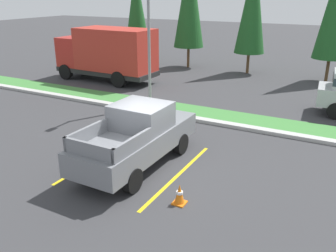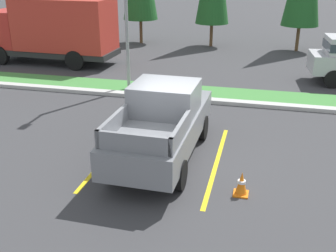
{
  "view_description": "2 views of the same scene",
  "coord_description": "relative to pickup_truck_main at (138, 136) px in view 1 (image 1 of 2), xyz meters",
  "views": [
    {
      "loc": [
        5.71,
        -9.43,
        5.58
      ],
      "look_at": [
        0.11,
        1.13,
        1.11
      ],
      "focal_mm": 38.76,
      "sensor_mm": 36.0,
      "label": 1
    },
    {
      "loc": [
        2.2,
        -10.15,
        5.23
      ],
      "look_at": [
        -0.22,
        -0.26,
        1.05
      ],
      "focal_mm": 43.56,
      "sensor_mm": 36.0,
      "label": 2
    }
  ],
  "objects": [
    {
      "name": "cargo_truck_distant",
      "position": [
        -8.36,
        9.57,
        0.81
      ],
      "size": [
        6.87,
        2.67,
        3.4
      ],
      "color": "black",
      "rests_on": "ground"
    },
    {
      "name": "cypress_tree_center",
      "position": [
        -0.95,
        16.18,
        3.72
      ],
      "size": [
        2.1,
        2.1,
        8.09
      ],
      "color": "brown",
      "rests_on": "ground"
    },
    {
      "name": "curb_strip",
      "position": [
        0.43,
        5.03,
        -0.97
      ],
      "size": [
        56.0,
        0.4,
        0.15
      ],
      "primitive_type": "cube",
      "color": "#B2B2AD",
      "rests_on": "ground"
    },
    {
      "name": "pickup_truck_main",
      "position": [
        0.0,
        0.0,
        0.0
      ],
      "size": [
        2.05,
        5.26,
        2.1
      ],
      "color": "black",
      "rests_on": "ground"
    },
    {
      "name": "grass_median",
      "position": [
        0.43,
        6.13,
        -1.01
      ],
      "size": [
        56.0,
        1.8,
        0.06
      ],
      "primitive_type": "cube",
      "color": "#42843D",
      "rests_on": "ground"
    },
    {
      "name": "parking_line_far",
      "position": [
        1.55,
        -0.05,
        -1.04
      ],
      "size": [
        0.12,
        4.8,
        0.01
      ],
      "primitive_type": "cube",
      "color": "yellow",
      "rests_on": "ground"
    },
    {
      "name": "ground_plane",
      "position": [
        0.43,
        0.03,
        -1.04
      ],
      "size": [
        120.0,
        120.0,
        0.0
      ],
      "primitive_type": "plane",
      "color": "#38383A"
    },
    {
      "name": "traffic_cone",
      "position": [
        2.33,
        -1.53,
        -0.75
      ],
      "size": [
        0.36,
        0.36,
        0.6
      ],
      "color": "orange",
      "rests_on": "ground"
    },
    {
      "name": "street_light",
      "position": [
        -3.04,
        5.75,
        2.53
      ],
      "size": [
        0.24,
        1.49,
        6.08
      ],
      "color": "gray",
      "rests_on": "ground"
    },
    {
      "name": "cypress_tree_leftmost",
      "position": [
        -9.88,
        15.55,
        3.33
      ],
      "size": [
        1.93,
        1.93,
        7.43
      ],
      "color": "brown",
      "rests_on": "ground"
    },
    {
      "name": "parking_line_near",
      "position": [
        -1.55,
        -0.05,
        -1.04
      ],
      "size": [
        0.12,
        4.8,
        0.01
      ],
      "primitive_type": "cube",
      "color": "yellow",
      "rests_on": "ground"
    }
  ]
}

